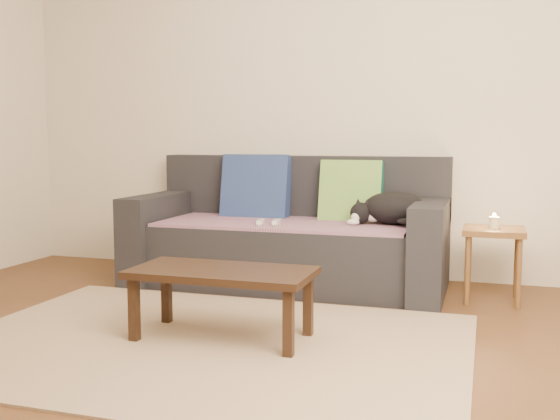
{
  "coord_description": "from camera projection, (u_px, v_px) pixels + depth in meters",
  "views": [
    {
      "loc": [
        1.28,
        -2.67,
        0.99
      ],
      "look_at": [
        0.05,
        1.2,
        0.55
      ],
      "focal_mm": 42.0,
      "sensor_mm": 36.0,
      "label": 1
    }
  ],
  "objects": [
    {
      "name": "cushion_green",
      "position": [
        351.0,
        192.0,
        4.49
      ],
      "size": [
        0.43,
        0.19,
        0.44
      ],
      "primitive_type": "cube",
      "rotation": [
        -0.21,
        0.0,
        0.0
      ],
      "color": "#0E5C52",
      "rests_on": "throw_blanket"
    },
    {
      "name": "candle",
      "position": [
        494.0,
        222.0,
        3.97
      ],
      "size": [
        0.06,
        0.06,
        0.09
      ],
      "color": "beige",
      "rests_on": "side_table"
    },
    {
      "name": "cushion_navy",
      "position": [
        256.0,
        190.0,
        4.7
      ],
      "size": [
        0.49,
        0.22,
        0.51
      ],
      "primitive_type": "cube",
      "rotation": [
        -0.2,
        0.0,
        0.0
      ],
      "color": "#12154D",
      "rests_on": "throw_blanket"
    },
    {
      "name": "cat",
      "position": [
        392.0,
        209.0,
        4.24
      ],
      "size": [
        0.54,
        0.42,
        0.21
      ],
      "rotation": [
        0.0,
        0.0,
        -0.34
      ],
      "color": "black",
      "rests_on": "throw_blanket"
    },
    {
      "name": "throw_blanket",
      "position": [
        286.0,
        223.0,
        4.38
      ],
      "size": [
        1.66,
        0.74,
        0.02
      ],
      "primitive_type": "cube",
      "color": "#462B51",
      "rests_on": "sofa"
    },
    {
      "name": "coffee_table",
      "position": [
        222.0,
        278.0,
        3.21
      ],
      "size": [
        0.89,
        0.45,
        0.36
      ],
      "color": "black",
      "rests_on": "rug"
    },
    {
      "name": "ground",
      "position": [
        191.0,
        354.0,
        3.02
      ],
      "size": [
        4.5,
        4.5,
        0.0
      ],
      "primitive_type": "plane",
      "color": "brown",
      "rests_on": "ground"
    },
    {
      "name": "back_wall",
      "position": [
        307.0,
        97.0,
        4.78
      ],
      "size": [
        4.5,
        0.04,
        2.6
      ],
      "primitive_type": "cube",
      "color": "beige",
      "rests_on": "ground"
    },
    {
      "name": "side_table",
      "position": [
        493.0,
        241.0,
        3.99
      ],
      "size": [
        0.36,
        0.36,
        0.45
      ],
      "color": "brown",
      "rests_on": "ground"
    },
    {
      "name": "rug",
      "position": [
        205.0,
        344.0,
        3.17
      ],
      "size": [
        2.5,
        1.8,
        0.01
      ],
      "primitive_type": "cube",
      "color": "tan",
      "rests_on": "ground"
    },
    {
      "name": "sofa",
      "position": [
        289.0,
        239.0,
        4.48
      ],
      "size": [
        2.1,
        0.94,
        0.87
      ],
      "color": "#232328",
      "rests_on": "ground"
    },
    {
      "name": "wii_remote_a",
      "position": [
        260.0,
        222.0,
        4.25
      ],
      "size": [
        0.07,
        0.15,
        0.03
      ],
      "primitive_type": "cube",
      "rotation": [
        0.0,
        0.0,
        1.78
      ],
      "color": "white",
      "rests_on": "throw_blanket"
    },
    {
      "name": "wii_remote_b",
      "position": [
        276.0,
        222.0,
        4.24
      ],
      "size": [
        0.06,
        0.15,
        0.03
      ],
      "primitive_type": "cube",
      "rotation": [
        0.0,
        0.0,
        1.74
      ],
      "color": "white",
      "rests_on": "throw_blanket"
    }
  ]
}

